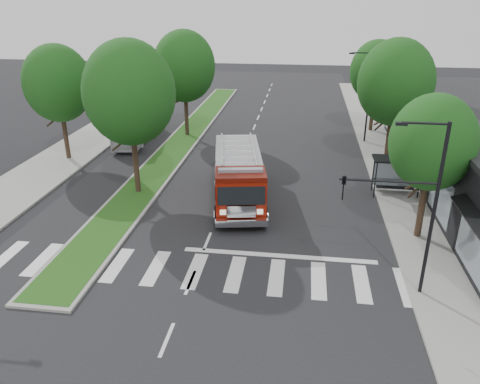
# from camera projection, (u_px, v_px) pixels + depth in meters

# --- Properties ---
(ground) EXTENTS (140.00, 140.00, 0.00)m
(ground) POSITION_uv_depth(u_px,v_px,m) (207.00, 241.00, 25.69)
(ground) COLOR black
(ground) RESTS_ON ground
(sidewalk_right) EXTENTS (5.00, 80.00, 0.15)m
(sidewalk_right) POSITION_uv_depth(u_px,v_px,m) (408.00, 184.00, 33.21)
(sidewalk_right) COLOR gray
(sidewalk_right) RESTS_ON ground
(sidewalk_left) EXTENTS (5.00, 80.00, 0.15)m
(sidewalk_left) POSITION_uv_depth(u_px,v_px,m) (51.00, 166.00, 36.58)
(sidewalk_left) COLOR gray
(sidewalk_left) RESTS_ON ground
(median) EXTENTS (3.00, 50.00, 0.15)m
(median) POSITION_uv_depth(u_px,v_px,m) (182.00, 141.00, 42.81)
(median) COLOR gray
(median) RESTS_ON ground
(bus_shelter) EXTENTS (3.20, 1.60, 2.61)m
(bus_shelter) POSITION_uv_depth(u_px,v_px,m) (397.00, 166.00, 30.92)
(bus_shelter) COLOR black
(bus_shelter) RESTS_ON ground
(tree_right_near) EXTENTS (4.40, 4.40, 8.05)m
(tree_right_near) POSITION_uv_depth(u_px,v_px,m) (432.00, 143.00, 23.92)
(tree_right_near) COLOR black
(tree_right_near) RESTS_ON ground
(tree_right_mid) EXTENTS (5.60, 5.60, 9.72)m
(tree_right_mid) POSITION_uv_depth(u_px,v_px,m) (396.00, 83.00, 34.47)
(tree_right_mid) COLOR black
(tree_right_mid) RESTS_ON ground
(tree_right_far) EXTENTS (5.00, 5.00, 8.73)m
(tree_right_far) POSITION_uv_depth(u_px,v_px,m) (377.00, 71.00, 43.84)
(tree_right_far) COLOR black
(tree_right_far) RESTS_ON ground
(tree_median_near) EXTENTS (5.80, 5.80, 10.16)m
(tree_median_near) POSITION_uv_depth(u_px,v_px,m) (129.00, 93.00, 29.23)
(tree_median_near) COLOR black
(tree_median_near) RESTS_ON ground
(tree_median_far) EXTENTS (5.60, 5.60, 9.72)m
(tree_median_far) POSITION_uv_depth(u_px,v_px,m) (184.00, 66.00, 42.12)
(tree_median_far) COLOR black
(tree_median_far) RESTS_ON ground
(tree_left_mid) EXTENTS (5.20, 5.20, 9.16)m
(tree_left_mid) POSITION_uv_depth(u_px,v_px,m) (58.00, 83.00, 35.95)
(tree_left_mid) COLOR black
(tree_left_mid) RESTS_ON ground
(streetlight_right_near) EXTENTS (4.08, 0.22, 8.00)m
(streetlight_right_near) POSITION_uv_depth(u_px,v_px,m) (414.00, 199.00, 19.47)
(streetlight_right_near) COLOR black
(streetlight_right_near) RESTS_ON ground
(streetlight_right_far) EXTENTS (2.11, 0.20, 8.00)m
(streetlight_right_far) POSITION_uv_depth(u_px,v_px,m) (367.00, 93.00, 40.87)
(streetlight_right_far) COLOR black
(streetlight_right_far) RESTS_ON ground
(fire_engine) EXTENTS (4.62, 10.27, 3.44)m
(fire_engine) POSITION_uv_depth(u_px,v_px,m) (238.00, 176.00, 30.31)
(fire_engine) COLOR #4F0C04
(fire_engine) RESTS_ON ground
(city_bus) EXTENTS (3.30, 9.60, 2.62)m
(city_bus) POSITION_uv_depth(u_px,v_px,m) (136.00, 126.00, 42.96)
(city_bus) COLOR #BBBBC0
(city_bus) RESTS_ON ground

